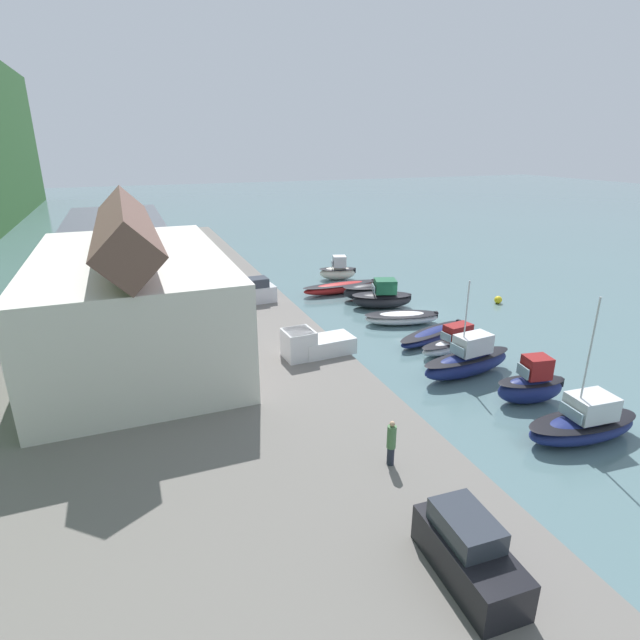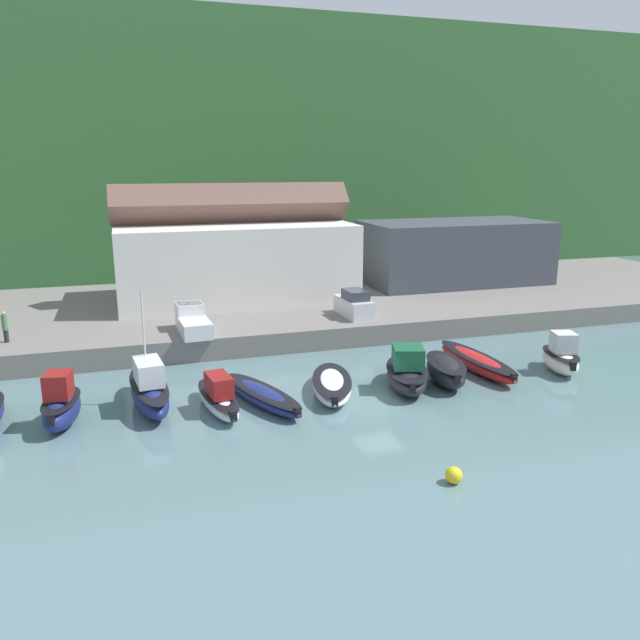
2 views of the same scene
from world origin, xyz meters
TOP-DOWN VIEW (x-y plane):
  - ground_plane at (0.00, 0.00)m, footprint 320.00×320.00m
  - hillside_backdrop at (0.00, 70.15)m, footprint 240.00×54.84m
  - quay_promenade at (0.00, 22.30)m, footprint 93.70×23.24m
  - harbor_clubhouse at (-4.12, 23.71)m, footprint 20.50×11.40m
  - yacht_club_building at (18.36, 24.59)m, footprint 18.13×9.08m
  - moored_boat_1 at (-17.08, 2.05)m, footprint 2.42×4.50m
  - moored_boat_2 at (-12.59, 3.27)m, footprint 2.66×7.32m
  - moored_boat_3 at (-8.96, 1.70)m, footprint 2.38×6.18m
  - moored_boat_4 at (-6.39, 1.92)m, footprint 4.17×7.69m
  - moored_boat_5 at (-2.11, 2.23)m, footprint 3.98×6.93m
  - moored_boat_6 at (2.52, 1.69)m, footprint 4.10×6.18m
  - moored_boat_7 at (5.22, 1.81)m, footprint 3.18×5.44m
  - moored_boat_8 at (8.42, 3.43)m, footprint 2.26×8.52m
  - moored_boat_9 at (13.54, 1.54)m, footprint 2.99×4.54m
  - parked_car_0 at (3.67, 14.01)m, footprint 2.00×4.28m
  - pickup_truck_0 at (-9.08, 13.11)m, footprint 2.23×4.83m
  - person_on_quay at (-21.42, 14.10)m, footprint 0.40×0.40m
  - mooring_buoy_0 at (-0.50, -9.50)m, footprint 0.75×0.75m

SIDE VIEW (x-z plane):
  - ground_plane at x=0.00m, z-range 0.00..0.00m
  - mooring_buoy_0 at x=-0.50m, z-range 0.00..0.75m
  - moored_boat_4 at x=-6.39m, z-range 0.04..0.96m
  - moored_boat_5 at x=-2.11m, z-range 0.04..1.07m
  - moored_boat_8 at x=8.42m, z-range 0.04..1.15m
  - moored_boat_3 at x=-8.96m, z-range -0.31..1.84m
  - quay_promenade at x=0.00m, z-range 0.00..1.61m
  - moored_boat_7 at x=5.22m, z-range 0.04..1.67m
  - moored_boat_9 at x=13.54m, z-range -0.36..2.38m
  - moored_boat_6 at x=2.52m, z-range -0.36..2.40m
  - moored_boat_2 at x=-12.59m, z-range -2.27..4.42m
  - moored_boat_1 at x=-17.08m, z-range -0.38..2.61m
  - pickup_truck_0 at x=-9.08m, z-range 1.48..3.38m
  - parked_car_0 at x=3.67m, z-range 1.45..3.61m
  - person_on_quay at x=-21.42m, z-range 1.64..3.78m
  - yacht_club_building at x=18.36m, z-range 1.61..7.74m
  - harbor_clubhouse at x=-4.12m, z-range 0.25..10.38m
  - hillside_backdrop at x=0.00m, z-range 0.00..30.30m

